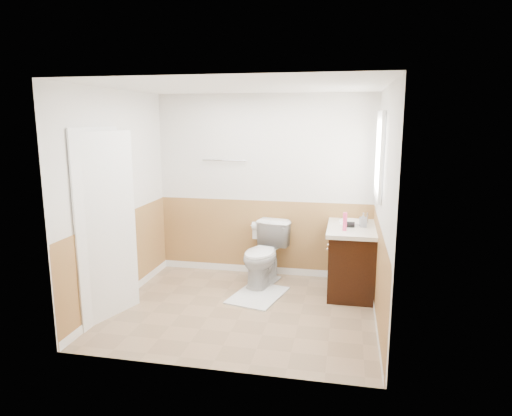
% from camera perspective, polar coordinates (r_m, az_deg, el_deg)
% --- Properties ---
extents(floor, '(3.00, 3.00, 0.00)m').
position_cam_1_polar(floor, '(5.35, -1.62, -12.66)').
color(floor, '#8C7051').
rests_on(floor, ground).
extents(ceiling, '(3.00, 3.00, 0.00)m').
position_cam_1_polar(ceiling, '(4.90, -1.79, 15.14)').
color(ceiling, white).
rests_on(ceiling, floor).
extents(wall_back, '(3.00, 0.00, 3.00)m').
position_cam_1_polar(wall_back, '(6.23, 1.02, 2.77)').
color(wall_back, silver).
rests_on(wall_back, floor).
extents(wall_front, '(3.00, 0.00, 3.00)m').
position_cam_1_polar(wall_front, '(3.75, -6.23, -2.94)').
color(wall_front, silver).
rests_on(wall_front, floor).
extents(wall_left, '(0.00, 3.00, 3.00)m').
position_cam_1_polar(wall_left, '(5.51, -17.07, 1.17)').
color(wall_left, silver).
rests_on(wall_left, floor).
extents(wall_right, '(0.00, 3.00, 3.00)m').
position_cam_1_polar(wall_right, '(4.86, 15.77, -0.04)').
color(wall_right, silver).
rests_on(wall_right, floor).
extents(wainscot_back, '(3.00, 0.00, 3.00)m').
position_cam_1_polar(wainscot_back, '(6.37, 0.98, -3.93)').
color(wainscot_back, '#A07240').
rests_on(wainscot_back, floor).
extents(wainscot_front, '(3.00, 0.00, 3.00)m').
position_cam_1_polar(wainscot_front, '(4.01, -5.95, -13.35)').
color(wainscot_front, '#A07240').
rests_on(wainscot_front, floor).
extents(wainscot_left, '(0.00, 2.60, 2.60)m').
position_cam_1_polar(wainscot_left, '(5.68, -16.53, -6.31)').
color(wainscot_left, '#A07240').
rests_on(wainscot_left, floor).
extents(wainscot_right, '(0.00, 2.60, 2.60)m').
position_cam_1_polar(wainscot_right, '(5.06, 15.18, -8.40)').
color(wainscot_right, '#A07240').
rests_on(wainscot_right, floor).
extents(toilet, '(0.63, 0.89, 0.82)m').
position_cam_1_polar(toilet, '(5.97, 1.03, -5.88)').
color(toilet, silver).
rests_on(toilet, floor).
extents(bath_mat, '(0.72, 0.91, 0.02)m').
position_cam_1_polar(bath_mat, '(5.71, 0.23, -10.96)').
color(bath_mat, silver).
rests_on(bath_mat, floor).
extents(vanity_cabinet, '(0.55, 1.10, 0.80)m').
position_cam_1_polar(vanity_cabinet, '(5.92, 11.95, -6.37)').
color(vanity_cabinet, black).
rests_on(vanity_cabinet, floor).
extents(vanity_knob_left, '(0.03, 0.03, 0.03)m').
position_cam_1_polar(vanity_knob_left, '(5.79, 9.03, -5.13)').
color(vanity_knob_left, silver).
rests_on(vanity_knob_left, vanity_cabinet).
extents(vanity_knob_right, '(0.03, 0.03, 0.03)m').
position_cam_1_polar(vanity_knob_right, '(5.98, 9.12, -4.60)').
color(vanity_knob_right, silver).
rests_on(vanity_knob_right, vanity_cabinet).
extents(countertop, '(0.60, 1.15, 0.05)m').
position_cam_1_polar(countertop, '(5.81, 12.02, -2.36)').
color(countertop, silver).
rests_on(countertop, vanity_cabinet).
extents(sink_basin, '(0.36, 0.36, 0.02)m').
position_cam_1_polar(sink_basin, '(5.95, 12.12, -1.71)').
color(sink_basin, white).
rests_on(sink_basin, countertop).
extents(faucet, '(0.02, 0.02, 0.14)m').
position_cam_1_polar(faucet, '(5.94, 13.88, -1.21)').
color(faucet, '#B4B3BA').
rests_on(faucet, countertop).
extents(lotion_bottle, '(0.05, 0.05, 0.22)m').
position_cam_1_polar(lotion_bottle, '(5.48, 11.15, -1.70)').
color(lotion_bottle, '#E63B72').
rests_on(lotion_bottle, countertop).
extents(soap_dispenser, '(0.09, 0.10, 0.18)m').
position_cam_1_polar(soap_dispenser, '(5.72, 13.37, -1.47)').
color(soap_dispenser, gray).
rests_on(soap_dispenser, countertop).
extents(hair_dryer_body, '(0.14, 0.07, 0.07)m').
position_cam_1_polar(hair_dryer_body, '(5.68, 11.64, -2.04)').
color(hair_dryer_body, black).
rests_on(hair_dryer_body, countertop).
extents(hair_dryer_handle, '(0.03, 0.03, 0.07)m').
position_cam_1_polar(hair_dryer_handle, '(5.68, 11.33, -2.33)').
color(hair_dryer_handle, black).
rests_on(hair_dryer_handle, countertop).
extents(mirror_panel, '(0.02, 0.35, 0.90)m').
position_cam_1_polar(mirror_panel, '(5.91, 14.95, 4.86)').
color(mirror_panel, silver).
rests_on(mirror_panel, wall_right).
extents(window_frame, '(0.04, 0.80, 1.00)m').
position_cam_1_polar(window_frame, '(5.38, 15.30, 6.40)').
color(window_frame, white).
rests_on(window_frame, wall_right).
extents(window_glass, '(0.01, 0.70, 0.90)m').
position_cam_1_polar(window_glass, '(5.38, 15.47, 6.40)').
color(window_glass, white).
rests_on(window_glass, wall_right).
extents(door, '(0.29, 0.78, 2.04)m').
position_cam_1_polar(door, '(5.12, -18.32, -2.27)').
color(door, white).
rests_on(door, wall_left).
extents(door_frame, '(0.02, 0.92, 2.10)m').
position_cam_1_polar(door_frame, '(5.16, -19.06, -2.11)').
color(door_frame, white).
rests_on(door_frame, wall_left).
extents(door_knob, '(0.06, 0.06, 0.06)m').
position_cam_1_polar(door_knob, '(5.39, -16.00, -2.24)').
color(door_knob, silver).
rests_on(door_knob, door).
extents(towel_bar, '(0.62, 0.02, 0.02)m').
position_cam_1_polar(towel_bar, '(6.26, -4.03, 6.01)').
color(towel_bar, silver).
rests_on(towel_bar, wall_back).
extents(tp_holder_bar, '(0.14, 0.02, 0.02)m').
position_cam_1_polar(tp_holder_bar, '(6.29, -0.01, -2.26)').
color(tp_holder_bar, silver).
rests_on(tp_holder_bar, wall_back).
extents(tp_roll, '(0.10, 0.11, 0.11)m').
position_cam_1_polar(tp_roll, '(6.29, -0.01, -2.26)').
color(tp_roll, white).
rests_on(tp_roll, tp_holder_bar).
extents(tp_sheet, '(0.10, 0.01, 0.16)m').
position_cam_1_polar(tp_sheet, '(6.31, -0.01, -3.23)').
color(tp_sheet, white).
rests_on(tp_sheet, tp_roll).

